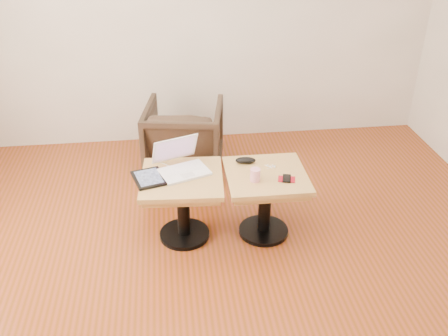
{
  "coord_description": "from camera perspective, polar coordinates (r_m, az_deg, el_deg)",
  "views": [
    {
      "loc": [
        -0.39,
        -2.51,
        2.35
      ],
      "look_at": [
        -0.02,
        0.55,
        0.58
      ],
      "focal_mm": 40.0,
      "sensor_mm": 36.0,
      "label": 1
    }
  ],
  "objects": [
    {
      "name": "earbuds_tangle",
      "position": [
        3.68,
        5.41,
        0.2
      ],
      "size": [
        0.08,
        0.05,
        0.01
      ],
      "color": "white",
      "rests_on": "side_table_right"
    },
    {
      "name": "charging_adapter",
      "position": [
        3.76,
        -7.59,
        0.9
      ],
      "size": [
        0.04,
        0.04,
        0.02
      ],
      "primitive_type": "cube",
      "rotation": [
        0.0,
        0.0,
        0.06
      ],
      "color": "white",
      "rests_on": "side_table_left"
    },
    {
      "name": "room_shell",
      "position": [
        2.73,
        1.74,
        8.48
      ],
      "size": [
        4.52,
        4.52,
        2.71
      ],
      "color": "#6A330C",
      "rests_on": "ground"
    },
    {
      "name": "glasses_case",
      "position": [
        3.71,
        2.48,
        0.89
      ],
      "size": [
        0.16,
        0.09,
        0.05
      ],
      "primitive_type": "ellipsoid",
      "rotation": [
        0.0,
        0.0,
        -0.13
      ],
      "color": "black",
      "rests_on": "side_table_right"
    },
    {
      "name": "side_table_right",
      "position": [
        3.66,
        4.76,
        -2.4
      ],
      "size": [
        0.58,
        0.58,
        0.53
      ],
      "rotation": [
        0.0,
        0.0,
        -0.01
      ],
      "color": "black",
      "rests_on": "ground"
    },
    {
      "name": "armchair",
      "position": [
        4.59,
        -4.57,
        3.58
      ],
      "size": [
        0.79,
        0.8,
        0.64
      ],
      "primitive_type": "imported",
      "rotation": [
        0.0,
        0.0,
        2.97
      ],
      "color": "#2E1F17",
      "rests_on": "ground"
    },
    {
      "name": "striped_cup",
      "position": [
        3.48,
        3.58,
        -0.79
      ],
      "size": [
        0.08,
        0.08,
        0.09
      ],
      "primitive_type": "cylinder",
      "rotation": [
        0.0,
        0.0,
        -0.06
      ],
      "color": "#F0497A",
      "rests_on": "side_table_right"
    },
    {
      "name": "side_table_left",
      "position": [
        3.63,
        -4.76,
        -2.77
      ],
      "size": [
        0.62,
        0.62,
        0.53
      ],
      "rotation": [
        0.0,
        0.0,
        -0.07
      ],
      "color": "black",
      "rests_on": "ground"
    },
    {
      "name": "laptop",
      "position": [
        3.62,
        -4.93,
        0.42
      ],
      "size": [
        0.43,
        0.42,
        0.23
      ],
      "rotation": [
        0.0,
        0.0,
        0.35
      ],
      "color": "white",
      "rests_on": "side_table_left"
    },
    {
      "name": "tablet",
      "position": [
        3.55,
        -8.59,
        -1.15
      ],
      "size": [
        0.27,
        0.31,
        0.02
      ],
      "rotation": [
        0.0,
        0.0,
        0.27
      ],
      "color": "black",
      "rests_on": "side_table_left"
    },
    {
      "name": "phone_on_sleeve",
      "position": [
        3.53,
        7.18,
        -1.23
      ],
      "size": [
        0.14,
        0.12,
        0.01
      ],
      "rotation": [
        0.0,
        0.0,
        -0.25
      ],
      "color": "maroon",
      "rests_on": "side_table_right"
    }
  ]
}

